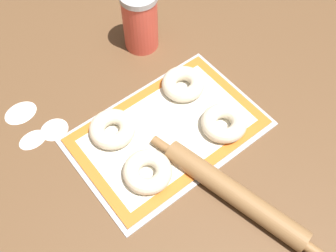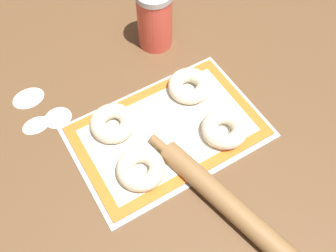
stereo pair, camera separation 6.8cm
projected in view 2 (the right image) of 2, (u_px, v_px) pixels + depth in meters
ground_plane at (174, 137)px, 1.00m from camera, size 2.80×2.80×0.00m
baking_tray at (168, 132)px, 1.00m from camera, size 0.48×0.32×0.01m
baking_mat at (168, 131)px, 1.00m from camera, size 0.46×0.29×0.00m
bagel_front_left at (141, 169)px, 0.91m from camera, size 0.12×0.12×0.04m
bagel_front_right at (224, 129)px, 0.97m from camera, size 0.12×0.12×0.04m
bagel_back_left at (113, 123)px, 0.98m from camera, size 0.12×0.12×0.04m
bagel_back_right at (190, 86)px, 1.05m from camera, size 0.12×0.12×0.04m
flour_canister at (155, 19)px, 1.11m from camera, size 0.10×0.10×0.18m
rolling_pin at (222, 201)px, 0.88m from camera, size 0.13×0.46×0.05m
flour_patch_near at (28, 98)px, 1.06m from camera, size 0.09×0.07×0.00m
flour_patch_far at (58, 117)px, 1.03m from camera, size 0.07×0.07×0.00m
flour_patch_side at (36, 125)px, 1.02m from camera, size 0.07×0.05×0.00m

